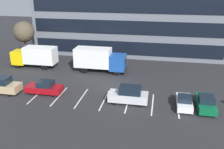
% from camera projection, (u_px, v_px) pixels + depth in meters
% --- Properties ---
extents(ground_plane, '(120.00, 120.00, 0.00)m').
position_uv_depth(ground_plane, '(112.00, 86.00, 34.01)').
color(ground_plane, '#262628').
extents(lot_markings, '(16.94, 5.40, 0.01)m').
position_uv_depth(lot_markings, '(104.00, 100.00, 29.90)').
color(lot_markings, silver).
rests_on(lot_markings, ground_plane).
extents(box_truck_blue, '(7.82, 2.59, 3.62)m').
position_uv_depth(box_truck_blue, '(99.00, 59.00, 38.45)').
color(box_truck_blue, '#194799').
rests_on(box_truck_blue, ground_plane).
extents(box_truck_yellow, '(7.23, 2.39, 3.35)m').
position_uv_depth(box_truck_yellow, '(35.00, 56.00, 40.55)').
color(box_truck_yellow, yellow).
rests_on(box_truck_yellow, ground_plane).
extents(suv_silver, '(4.45, 1.88, 2.01)m').
position_uv_depth(suv_silver, '(129.00, 95.00, 28.97)').
color(suv_silver, silver).
rests_on(suv_silver, ground_plane).
extents(sedan_forest, '(1.81, 4.33, 1.55)m').
position_uv_depth(sedan_forest, '(206.00, 103.00, 27.69)').
color(sedan_forest, '#0C5933').
rests_on(sedan_forest, ground_plane).
extents(suv_tan, '(4.55, 1.93, 2.06)m').
position_uv_depth(suv_tan, '(1.00, 85.00, 31.60)').
color(suv_tan, tan).
rests_on(suv_tan, ground_plane).
extents(sedan_white, '(1.63, 3.88, 1.39)m').
position_uv_depth(sedan_white, '(184.00, 102.00, 28.06)').
color(sedan_white, white).
rests_on(sedan_white, ground_plane).
extents(sedan_maroon, '(4.45, 1.86, 1.59)m').
position_uv_depth(sedan_maroon, '(45.00, 88.00, 31.47)').
color(sedan_maroon, maroon).
rests_on(sedan_maroon, ground_plane).
extents(bare_tree, '(3.55, 3.55, 6.67)m').
position_uv_depth(bare_tree, '(24.00, 32.00, 43.52)').
color(bare_tree, '#473323').
rests_on(bare_tree, ground_plane).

